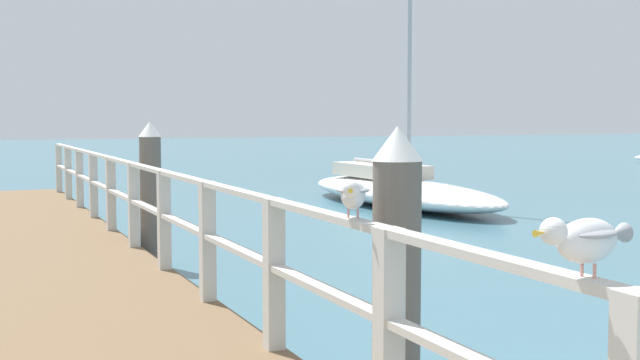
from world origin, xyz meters
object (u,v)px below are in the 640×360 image
dock_piling_far (151,194)px  boat_3 (398,189)px  dock_piling_near (396,290)px  seagull_background (353,193)px  seagull_foreground (586,238)px

dock_piling_far → boat_3: boat_3 is taller
dock_piling_near → dock_piling_far: (0.00, 6.70, 0.00)m
boat_3 → seagull_background: bearing=58.7°
seagull_background → seagull_foreground: bearing=118.2°
seagull_foreground → seagull_background: same height
dock_piling_far → seagull_background: dock_piling_far is taller
seagull_foreground → dock_piling_far: bearing=-15.5°
seagull_background → boat_3: 14.44m
dock_piling_near → seagull_background: dock_piling_near is taller
boat_3 → dock_piling_near: bearing=59.6°
dock_piling_far → boat_3: (6.73, 5.60, -0.60)m
seagull_foreground → boat_3: size_ratio=0.06×
seagull_background → dock_piling_far: bearing=-64.8°
dock_piling_near → seagull_foreground: 2.13m
dock_piling_near → seagull_foreground: (-0.39, -2.01, 0.59)m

